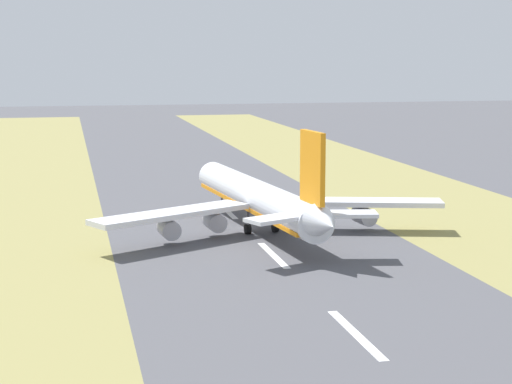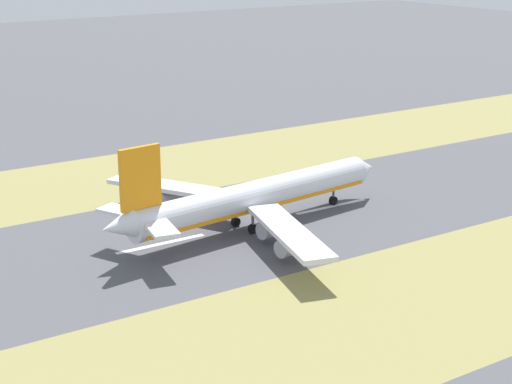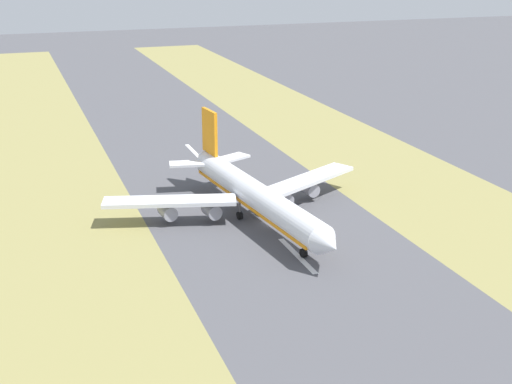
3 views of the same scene
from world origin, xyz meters
The scene contains 6 objects.
ground_plane centered at (0.00, 0.00, 0.00)m, with size 800.00×800.00×0.00m, color #4C4C51.
grass_median_east centered at (45.00, 0.00, 0.00)m, with size 40.00×600.00×0.01m, color olive.
centreline_dash_near centered at (0.00, -62.24, 0.01)m, with size 1.20×18.00×0.01m, color silver.
centreline_dash_mid centered at (0.00, -22.24, 0.01)m, with size 1.20×18.00×0.01m, color silver.
centreline_dash_far centered at (0.00, 17.76, 0.01)m, with size 1.20×18.00×0.01m, color silver.
airplane_main_jet centered at (1.84, -4.13, 6.02)m, with size 63.71×67.19×20.20m.
Camera 1 is at (-31.45, -151.28, 31.45)m, focal length 60.00 mm.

